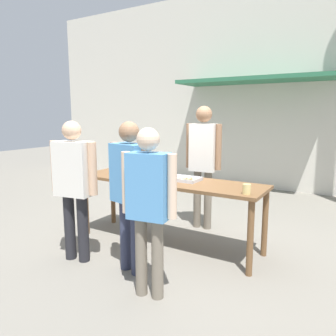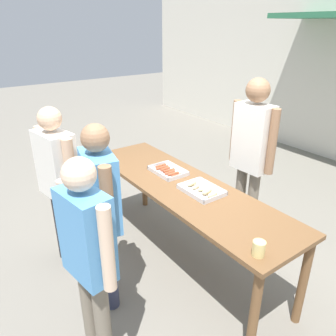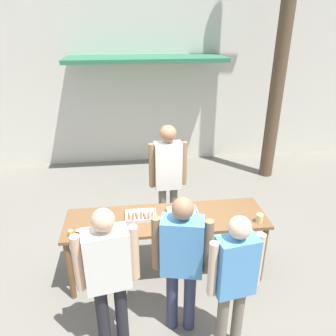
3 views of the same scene
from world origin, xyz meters
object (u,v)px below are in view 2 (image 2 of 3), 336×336
at_px(beer_cup, 259,249).
at_px(person_customer_holding_hotdog, 58,176).
at_px(food_tray_sausages, 168,171).
at_px(food_tray_buns, 202,190).
at_px(person_customer_waiting_in_line, 101,205).
at_px(condiment_jar_ketchup, 109,154).
at_px(person_server_behind_table, 252,148).
at_px(person_customer_with_cup, 88,250).
at_px(condiment_jar_mustard, 107,152).

xyz_separation_m(beer_cup, person_customer_holding_hotdog, (-1.78, -0.73, 0.04)).
height_order(food_tray_sausages, beer_cup, beer_cup).
xyz_separation_m(food_tray_sausages, person_customer_holding_hotdog, (-0.35, -1.02, 0.08)).
height_order(food_tray_buns, person_customer_waiting_in_line, person_customer_waiting_in_line).
bearing_deg(person_customer_holding_hotdog, food_tray_sausages, -118.68).
distance_m(condiment_jar_ketchup, person_server_behind_table, 1.58).
bearing_deg(person_customer_with_cup, person_customer_holding_hotdog, -18.49).
height_order(condiment_jar_mustard, person_customer_holding_hotdog, person_customer_holding_hotdog).
bearing_deg(beer_cup, condiment_jar_mustard, -179.63).
xyz_separation_m(food_tray_buns, person_server_behind_table, (-0.10, 0.75, 0.21)).
bearing_deg(person_server_behind_table, beer_cup, -48.79).
bearing_deg(person_server_behind_table, food_tray_buns, -84.83).
bearing_deg(person_customer_waiting_in_line, beer_cup, -136.50).
bearing_deg(person_customer_waiting_in_line, person_customer_with_cup, 158.57).
height_order(person_customer_holding_hotdog, person_customer_with_cup, person_customer_holding_hotdog).
bearing_deg(food_tray_sausages, condiment_jar_ketchup, -156.87).
relative_size(condiment_jar_mustard, person_customer_waiting_in_line, 0.05).
height_order(food_tray_buns, person_customer_holding_hotdog, person_customer_holding_hotdog).
relative_size(food_tray_buns, condiment_jar_mustard, 4.64).
bearing_deg(food_tray_sausages, person_customer_holding_hotdog, -109.26).
xyz_separation_m(food_tray_buns, condiment_jar_mustard, (-1.34, -0.30, 0.02)).
height_order(condiment_jar_mustard, person_customer_with_cup, person_customer_with_cup).
relative_size(beer_cup, person_customer_with_cup, 0.07).
bearing_deg(food_tray_sausages, person_customer_waiting_in_line, -67.98).
height_order(beer_cup, person_server_behind_table, person_server_behind_table).
relative_size(condiment_jar_mustard, person_server_behind_table, 0.05).
bearing_deg(person_customer_waiting_in_line, person_server_behind_table, -79.49).
xyz_separation_m(food_tray_sausages, person_server_behind_table, (0.44, 0.75, 0.22)).
distance_m(food_tray_sausages, person_customer_with_cup, 1.47).
xyz_separation_m(person_customer_with_cup, person_customer_waiting_in_line, (-0.45, 0.31, 0.02)).
bearing_deg(condiment_jar_ketchup, person_customer_holding_hotdog, -62.64).
distance_m(condiment_jar_ketchup, person_customer_with_cup, 1.79).
distance_m(food_tray_buns, person_customer_holding_hotdog, 1.35).
relative_size(person_server_behind_table, person_customer_holding_hotdog, 1.11).
bearing_deg(condiment_jar_mustard, beer_cup, 0.37).
bearing_deg(person_customer_holding_hotdog, person_customer_waiting_in_line, 178.62).
bearing_deg(food_tray_buns, condiment_jar_ketchup, -166.23).
distance_m(condiment_jar_mustard, person_customer_holding_hotdog, 0.85).
relative_size(food_tray_sausages, person_customer_with_cup, 0.24).
xyz_separation_m(condiment_jar_ketchup, person_customer_waiting_in_line, (1.09, -0.61, 0.06)).
bearing_deg(person_customer_holding_hotdog, beer_cup, -167.16).
height_order(person_server_behind_table, person_customer_holding_hotdog, person_server_behind_table).
distance_m(condiment_jar_mustard, beer_cup, 2.23).
distance_m(condiment_jar_mustard, condiment_jar_ketchup, 0.08).
relative_size(food_tray_buns, condiment_jar_ketchup, 4.64).
distance_m(food_tray_sausages, beer_cup, 1.46).
xyz_separation_m(food_tray_sausages, condiment_jar_mustard, (-0.80, -0.30, 0.03)).
bearing_deg(person_customer_with_cup, condiment_jar_mustard, -38.16).
height_order(condiment_jar_ketchup, person_customer_waiting_in_line, person_customer_waiting_in_line).
xyz_separation_m(person_server_behind_table, person_customer_holding_hotdog, (-0.79, -1.77, -0.14)).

